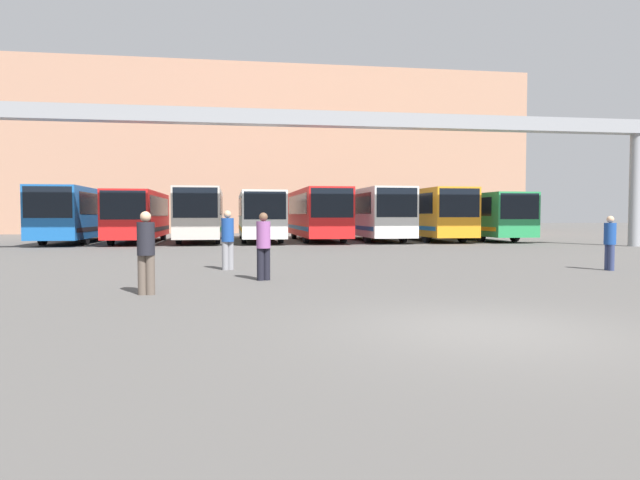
{
  "coord_description": "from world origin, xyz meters",
  "views": [
    {
      "loc": [
        -3.66,
        -7.7,
        1.67
      ],
      "look_at": [
        1.14,
        22.75,
        0.3
      ],
      "focal_mm": 32.0,
      "sensor_mm": 36.0,
      "label": 1
    }
  ],
  "objects_px": {
    "bus_slot_4": "(317,212)",
    "pedestrian_near_center": "(146,251)",
    "bus_slot_7": "(475,214)",
    "pedestrian_near_left": "(610,241)",
    "pedestrian_near_right": "(228,238)",
    "bus_slot_1": "(139,214)",
    "bus_slot_3": "(259,214)",
    "pedestrian_mid_left": "(263,244)",
    "bus_slot_2": "(201,212)",
    "bus_slot_0": "(80,212)",
    "bus_slot_6": "(428,212)",
    "bus_slot_5": "(372,211)"
  },
  "relations": [
    {
      "from": "bus_slot_1",
      "to": "bus_slot_7",
      "type": "relative_size",
      "value": 0.85
    },
    {
      "from": "bus_slot_2",
      "to": "pedestrian_mid_left",
      "type": "bearing_deg",
      "value": -83.15
    },
    {
      "from": "pedestrian_mid_left",
      "to": "pedestrian_near_right",
      "type": "bearing_deg",
      "value": -89.41
    },
    {
      "from": "bus_slot_1",
      "to": "bus_slot_2",
      "type": "height_order",
      "value": "bus_slot_2"
    },
    {
      "from": "pedestrian_mid_left",
      "to": "bus_slot_1",
      "type": "bearing_deg",
      "value": -90.16
    },
    {
      "from": "bus_slot_1",
      "to": "bus_slot_3",
      "type": "height_order",
      "value": "bus_slot_1"
    },
    {
      "from": "bus_slot_3",
      "to": "bus_slot_4",
      "type": "relative_size",
      "value": 1.08
    },
    {
      "from": "bus_slot_4",
      "to": "pedestrian_near_left",
      "type": "height_order",
      "value": "bus_slot_4"
    },
    {
      "from": "pedestrian_near_right",
      "to": "pedestrian_near_center",
      "type": "relative_size",
      "value": 1.03
    },
    {
      "from": "pedestrian_mid_left",
      "to": "pedestrian_near_left",
      "type": "bearing_deg",
      "value": 168.72
    },
    {
      "from": "bus_slot_0",
      "to": "bus_slot_4",
      "type": "relative_size",
      "value": 1.1
    },
    {
      "from": "bus_slot_2",
      "to": "bus_slot_6",
      "type": "xyz_separation_m",
      "value": [
        14.54,
        -0.8,
        0.03
      ]
    },
    {
      "from": "bus_slot_4",
      "to": "pedestrian_near_left",
      "type": "xyz_separation_m",
      "value": [
        5.76,
        -20.62,
        -0.98
      ]
    },
    {
      "from": "bus_slot_4",
      "to": "pedestrian_near_right",
      "type": "bearing_deg",
      "value": -106.57
    },
    {
      "from": "bus_slot_4",
      "to": "bus_slot_5",
      "type": "relative_size",
      "value": 1.03
    },
    {
      "from": "bus_slot_1",
      "to": "pedestrian_near_center",
      "type": "bearing_deg",
      "value": -81.0
    },
    {
      "from": "pedestrian_near_left",
      "to": "pedestrian_near_center",
      "type": "distance_m",
      "value": 13.37
    },
    {
      "from": "bus_slot_3",
      "to": "bus_slot_6",
      "type": "xyz_separation_m",
      "value": [
        10.91,
        -1.0,
        0.13
      ]
    },
    {
      "from": "bus_slot_3",
      "to": "pedestrian_near_center",
      "type": "bearing_deg",
      "value": -98.38
    },
    {
      "from": "pedestrian_near_right",
      "to": "bus_slot_4",
      "type": "bearing_deg",
      "value": -131.64
    },
    {
      "from": "bus_slot_2",
      "to": "bus_slot_1",
      "type": "bearing_deg",
      "value": -168.4
    },
    {
      "from": "pedestrian_mid_left",
      "to": "bus_slot_4",
      "type": "bearing_deg",
      "value": -118.83
    },
    {
      "from": "bus_slot_0",
      "to": "pedestrian_near_right",
      "type": "distance_m",
      "value": 21.28
    },
    {
      "from": "bus_slot_0",
      "to": "bus_slot_2",
      "type": "bearing_deg",
      "value": -2.8
    },
    {
      "from": "bus_slot_6",
      "to": "bus_slot_4",
      "type": "bearing_deg",
      "value": 175.57
    },
    {
      "from": "pedestrian_near_center",
      "to": "bus_slot_6",
      "type": "bearing_deg",
      "value": 65.58
    },
    {
      "from": "bus_slot_3",
      "to": "pedestrian_near_right",
      "type": "distance_m",
      "value": 19.22
    },
    {
      "from": "bus_slot_2",
      "to": "pedestrian_mid_left",
      "type": "distance_m",
      "value": 22.01
    },
    {
      "from": "bus_slot_5",
      "to": "bus_slot_7",
      "type": "relative_size",
      "value": 0.91
    },
    {
      "from": "pedestrian_mid_left",
      "to": "pedestrian_near_center",
      "type": "bearing_deg",
      "value": 24.56
    },
    {
      "from": "bus_slot_4",
      "to": "bus_slot_6",
      "type": "relative_size",
      "value": 1.11
    },
    {
      "from": "bus_slot_1",
      "to": "bus_slot_7",
      "type": "xyz_separation_m",
      "value": [
        21.81,
        0.91,
        -0.01
      ]
    },
    {
      "from": "bus_slot_3",
      "to": "bus_slot_0",
      "type": "bearing_deg",
      "value": 179.18
    },
    {
      "from": "bus_slot_4",
      "to": "pedestrian_near_center",
      "type": "relative_size",
      "value": 6.51
    },
    {
      "from": "bus_slot_1",
      "to": "pedestrian_near_left",
      "type": "distance_m",
      "value": 26.13
    },
    {
      "from": "pedestrian_near_right",
      "to": "pedestrian_near_center",
      "type": "xyz_separation_m",
      "value": [
        -1.65,
        -5.18,
        -0.03
      ]
    },
    {
      "from": "pedestrian_near_right",
      "to": "bus_slot_7",
      "type": "bearing_deg",
      "value": -155.86
    },
    {
      "from": "bus_slot_7",
      "to": "pedestrian_near_center",
      "type": "height_order",
      "value": "bus_slot_7"
    },
    {
      "from": "bus_slot_5",
      "to": "bus_slot_7",
      "type": "xyz_separation_m",
      "value": [
        7.27,
        0.55,
        -0.15
      ]
    },
    {
      "from": "bus_slot_0",
      "to": "bus_slot_2",
      "type": "distance_m",
      "value": 7.28
    },
    {
      "from": "bus_slot_2",
      "to": "bus_slot_3",
      "type": "bearing_deg",
      "value": 3.13
    },
    {
      "from": "pedestrian_near_right",
      "to": "pedestrian_near_left",
      "type": "distance_m",
      "value": 11.48
    },
    {
      "from": "bus_slot_4",
      "to": "pedestrian_near_center",
      "type": "xyz_separation_m",
      "value": [
        -7.21,
        -23.85,
        -0.93
      ]
    },
    {
      "from": "bus_slot_2",
      "to": "bus_slot_4",
      "type": "xyz_separation_m",
      "value": [
        7.27,
        -0.23,
        0.01
      ]
    },
    {
      "from": "bus_slot_7",
      "to": "pedestrian_near_left",
      "type": "bearing_deg",
      "value": -103.76
    },
    {
      "from": "bus_slot_6",
      "to": "pedestrian_near_left",
      "type": "bearing_deg",
      "value": -94.32
    },
    {
      "from": "bus_slot_7",
      "to": "pedestrian_mid_left",
      "type": "distance_m",
      "value": 26.96
    },
    {
      "from": "pedestrian_near_left",
      "to": "bus_slot_7",
      "type": "bearing_deg",
      "value": 163.86
    },
    {
      "from": "bus_slot_4",
      "to": "pedestrian_near_right",
      "type": "xyz_separation_m",
      "value": [
        -5.56,
        -18.68,
        -0.9
      ]
    },
    {
      "from": "bus_slot_2",
      "to": "bus_slot_4",
      "type": "relative_size",
      "value": 1.04
    }
  ]
}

